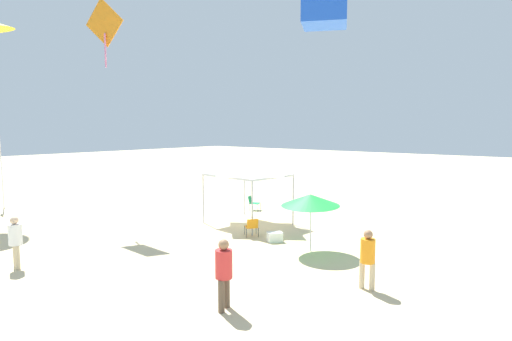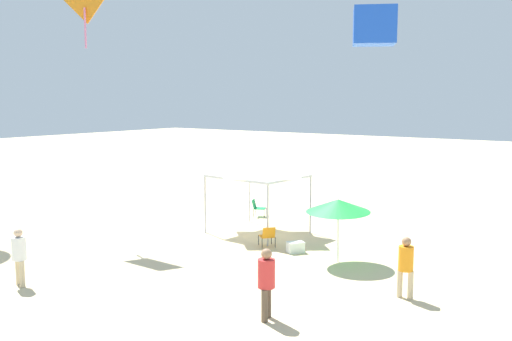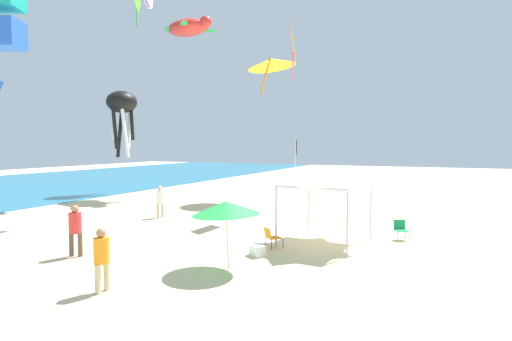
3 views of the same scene
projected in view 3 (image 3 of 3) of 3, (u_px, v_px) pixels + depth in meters
ground at (356, 234)px, 18.71m from camera, size 120.00×120.00×0.10m
canopy_tent at (326, 178)px, 16.68m from camera, size 3.71×3.21×2.98m
beach_umbrella at (226, 208)px, 13.19m from camera, size 2.22×2.24×2.29m
folding_chair_facing_ocean at (271, 236)px, 16.01m from camera, size 0.81×0.80×0.82m
folding_chair_left_of_tent at (401, 228)px, 17.46m from camera, size 0.78×0.72×0.82m
cooler_box at (257, 250)px, 14.89m from camera, size 0.70×0.74×0.40m
banner_flag at (296, 162)px, 31.75m from camera, size 0.36×0.06×4.47m
person_beachcomber at (160, 199)px, 22.58m from camera, size 0.47×0.42×1.78m
person_watching_sky at (102, 255)px, 11.18m from camera, size 0.48×0.42×1.79m
person_by_tent at (75, 226)px, 14.78m from camera, size 0.45×0.48×1.88m
kite_diamond_orange at (293, 44)px, 23.39m from camera, size 2.25×0.73×3.34m
kite_turtle_red at (189, 28)px, 33.18m from camera, size 4.21×4.61×1.72m
kite_delta_yellow at (271, 63)px, 30.29m from camera, size 3.99×4.04×3.07m
kite_box_teal at (3, 14)px, 11.81m from camera, size 1.23×1.23×1.93m
kite_octopus_black at (122, 106)px, 33.89m from camera, size 2.49×2.49×5.53m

